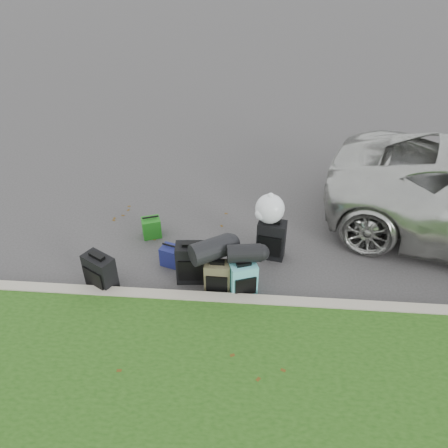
# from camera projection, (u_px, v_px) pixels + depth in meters

# --- Properties ---
(ground) EXTENTS (120.00, 120.00, 0.00)m
(ground) POSITION_uv_depth(u_px,v_px,m) (229.00, 260.00, 6.98)
(ground) COLOR #383535
(ground) RESTS_ON ground
(curb) EXTENTS (120.00, 0.18, 0.15)m
(curb) POSITION_uv_depth(u_px,v_px,m) (224.00, 301.00, 6.12)
(curb) COLOR #9E937F
(curb) RESTS_ON ground
(suitcase_small_black) EXTENTS (0.52, 0.45, 0.57)m
(suitcase_small_black) POSITION_uv_depth(u_px,v_px,m) (100.00, 273.00, 6.29)
(suitcase_small_black) COLOR black
(suitcase_small_black) RESTS_ON ground
(suitcase_large_black_left) EXTENTS (0.46, 0.30, 0.64)m
(suitcase_large_black_left) POSITION_uv_depth(u_px,v_px,m) (191.00, 263.00, 6.42)
(suitcase_large_black_left) COLOR black
(suitcase_large_black_left) RESTS_ON ground
(suitcase_olive) EXTENTS (0.37, 0.24, 0.51)m
(suitcase_olive) POSITION_uv_depth(u_px,v_px,m) (218.00, 277.00, 6.26)
(suitcase_olive) COLOR #46412B
(suitcase_olive) RESTS_ON ground
(suitcase_teal) EXTENTS (0.42, 0.33, 0.53)m
(suitcase_teal) POSITION_uv_depth(u_px,v_px,m) (243.00, 280.00, 6.20)
(suitcase_teal) COLOR teal
(suitcase_teal) RESTS_ON ground
(suitcase_large_black_right) EXTENTS (0.47, 0.33, 0.65)m
(suitcase_large_black_right) POSITION_uv_depth(u_px,v_px,m) (271.00, 240.00, 6.88)
(suitcase_large_black_right) COLOR black
(suitcase_large_black_right) RESTS_ON ground
(tote_green) EXTENTS (0.37, 0.33, 0.34)m
(tote_green) POSITION_uv_depth(u_px,v_px,m) (151.00, 228.00, 7.41)
(tote_green) COLOR #1E7319
(tote_green) RESTS_ON ground
(tote_navy) EXTENTS (0.36, 0.32, 0.32)m
(tote_navy) POSITION_uv_depth(u_px,v_px,m) (171.00, 256.00, 6.80)
(tote_navy) COLOR navy
(tote_navy) RESTS_ON ground
(duffel_left) EXTENTS (0.67, 0.59, 0.32)m
(duffel_left) POSITION_uv_depth(u_px,v_px,m) (211.00, 250.00, 6.11)
(duffel_left) COLOR black
(duffel_left) RESTS_ON suitcase_olive
(duffel_right) EXTENTS (0.50, 0.33, 0.26)m
(duffel_right) POSITION_uv_depth(u_px,v_px,m) (244.00, 253.00, 6.05)
(duffel_right) COLOR black
(duffel_right) RESTS_ON suitcase_teal
(trash_bag) EXTENTS (0.45, 0.45, 0.45)m
(trash_bag) POSITION_uv_depth(u_px,v_px,m) (270.00, 209.00, 6.60)
(trash_bag) COLOR white
(trash_bag) RESTS_ON suitcase_large_black_right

